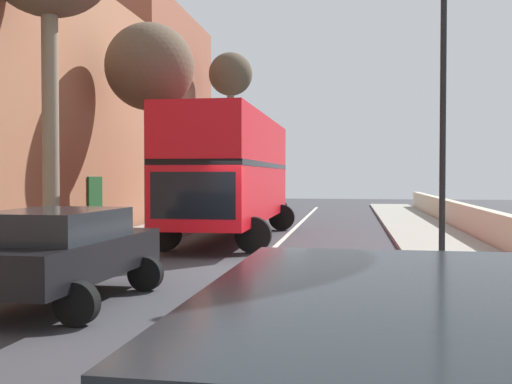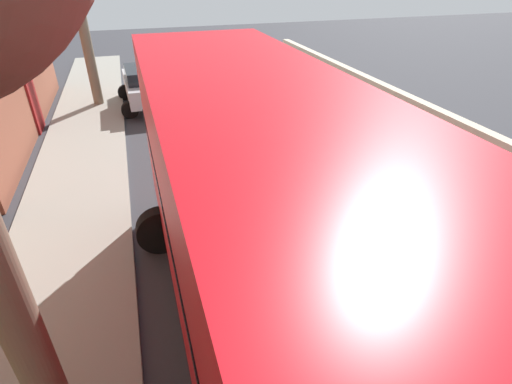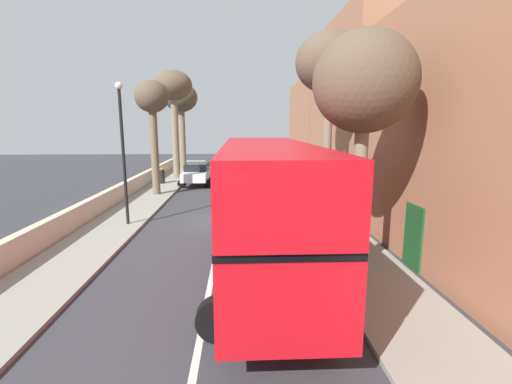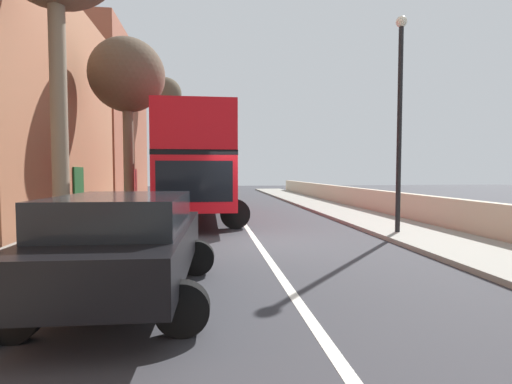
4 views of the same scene
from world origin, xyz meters
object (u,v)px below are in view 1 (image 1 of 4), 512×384
(street_tree_left_4, at_px, (150,70))
(double_decker_bus, at_px, (232,169))
(lamppost_right, at_px, (443,102))
(parked_car_silver_left_1, at_px, (264,197))
(parked_car_black_left_2, at_px, (61,250))
(street_tree_left_2, at_px, (231,79))

(street_tree_left_4, bearing_deg, double_decker_bus, 0.67)
(lamppost_right, bearing_deg, street_tree_left_4, 148.04)
(parked_car_silver_left_1, relative_size, parked_car_black_left_2, 0.93)
(double_decker_bus, bearing_deg, street_tree_left_2, 101.48)
(parked_car_silver_left_1, bearing_deg, street_tree_left_4, -98.70)
(parked_car_black_left_2, bearing_deg, parked_car_silver_left_1, 89.99)
(parked_car_silver_left_1, bearing_deg, lamppost_right, -70.18)
(lamppost_right, bearing_deg, double_decker_bus, 137.24)
(double_decker_bus, distance_m, parked_car_silver_left_1, 13.41)
(parked_car_silver_left_1, height_order, street_tree_left_4, street_tree_left_4)
(parked_car_silver_left_1, distance_m, parked_car_black_left_2, 23.87)
(street_tree_left_2, height_order, lamppost_right, street_tree_left_2)
(double_decker_bus, xyz_separation_m, street_tree_left_2, (-2.85, 14.03, 5.26))
(double_decker_bus, height_order, lamppost_right, lamppost_right)
(parked_car_silver_left_1, distance_m, street_tree_left_4, 14.33)
(parked_car_black_left_2, height_order, street_tree_left_4, street_tree_left_4)
(street_tree_left_2, distance_m, street_tree_left_4, 14.19)
(double_decker_bus, bearing_deg, parked_car_silver_left_1, 93.43)
(street_tree_left_2, bearing_deg, lamppost_right, -65.68)
(street_tree_left_2, xyz_separation_m, lamppost_right, (8.85, -19.58, -3.80))
(double_decker_bus, xyz_separation_m, street_tree_left_4, (-2.84, -0.03, 3.38))
(parked_car_silver_left_1, distance_m, lamppost_right, 20.26)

